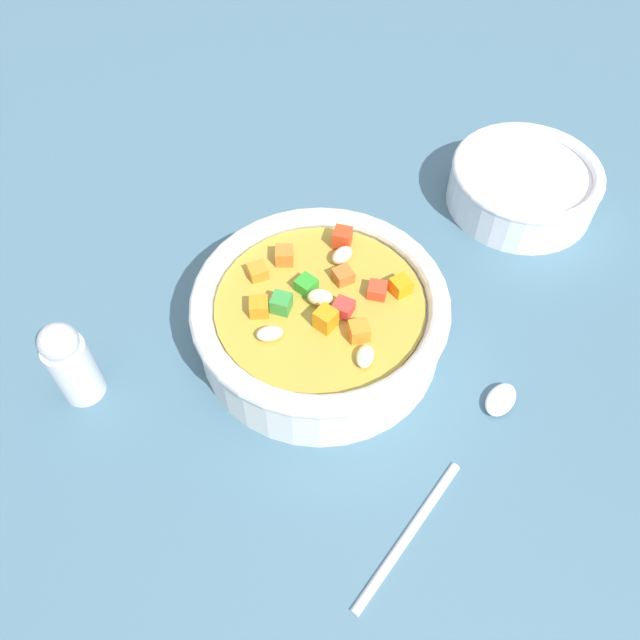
% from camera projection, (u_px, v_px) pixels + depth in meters
% --- Properties ---
extents(ground_plane, '(1.40, 1.40, 0.02)m').
position_uv_depth(ground_plane, '(320.00, 346.00, 0.55)').
color(ground_plane, '#42667A').
extents(soup_bowl_main, '(0.21, 0.21, 0.07)m').
position_uv_depth(soup_bowl_main, '(320.00, 316.00, 0.52)').
color(soup_bowl_main, white).
rests_on(soup_bowl_main, ground_plane).
extents(spoon, '(0.15, 0.17, 0.01)m').
position_uv_depth(spoon, '(460.00, 458.00, 0.47)').
color(spoon, silver).
rests_on(spoon, ground_plane).
extents(side_bowl_small, '(0.15, 0.15, 0.05)m').
position_uv_depth(side_bowl_small, '(523.00, 185.00, 0.63)').
color(side_bowl_small, white).
rests_on(side_bowl_small, ground_plane).
extents(pepper_shaker, '(0.03, 0.03, 0.08)m').
position_uv_depth(pepper_shaker, '(70.00, 362.00, 0.48)').
color(pepper_shaker, silver).
rests_on(pepper_shaker, ground_plane).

